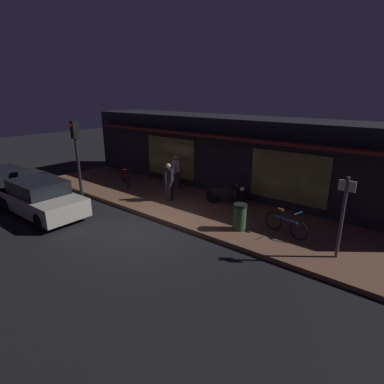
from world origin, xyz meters
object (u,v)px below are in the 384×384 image
person_bystander (169,181)px  sign_post (343,213)px  parked_car_far (41,198)px  traffic_light_pole (76,149)px  motorcycle (226,193)px  bicycle_extra (286,224)px  parked_car_near (6,185)px  person_photographer (177,171)px  bicycle_parked (126,178)px  trash_bin (240,217)px

person_bystander → sign_post: (7.18, -0.53, 0.48)m
person_bystander → parked_car_far: size_ratio=0.40×
traffic_light_pole → motorcycle: bearing=36.2°
motorcycle → bicycle_extra: (3.15, -1.17, -0.14)m
bicycle_extra → parked_car_near: bearing=-159.6°
bicycle_extra → person_photographer: person_photographer is taller
bicycle_parked → person_photographer: size_ratio=0.89×
motorcycle → bicycle_parked: bearing=-172.3°
traffic_light_pole → parked_car_far: 2.42m
motorcycle → traffic_light_pole: size_ratio=0.46×
motorcycle → bicycle_parked: 5.72m
motorcycle → sign_post: size_ratio=0.69×
traffic_light_pole → trash_bin: bearing=15.5°
bicycle_parked → person_photographer: person_photographer is taller
person_photographer → parked_car_far: (-2.04, -5.76, -0.32)m
bicycle_extra → person_bystander: (-5.40, 0.04, 0.52)m
parked_car_near → parked_car_far: (3.04, 0.13, 0.00)m
person_photographer → parked_car_near: size_ratio=0.40×
bicycle_extra → person_photographer: (-6.37, 1.62, 0.52)m
person_photographer → sign_post: bearing=-14.5°
motorcycle → person_bystander: person_bystander is taller
bicycle_extra → person_bystander: person_bystander is taller
sign_post → parked_car_near: size_ratio=0.57×
sign_post → parked_car_far: size_ratio=0.58×
motorcycle → parked_car_near: 9.92m
bicycle_parked → parked_car_near: (-2.63, -4.68, 0.20)m
motorcycle → parked_car_near: parked_car_near is taller
traffic_light_pole → bicycle_parked: bearing=102.1°
person_photographer → trash_bin: size_ratio=1.80×
bicycle_parked → person_bystander: (3.42, -0.37, 0.52)m
bicycle_parked → sign_post: (10.60, -0.90, 1.00)m
parked_car_far → bicycle_extra: bearing=26.2°
parked_car_near → trash_bin: bearing=19.9°
bicycle_extra → person_bystander: bearing=179.5°
bicycle_extra → parked_car_near: 12.22m
person_photographer → person_bystander: size_ratio=1.00×
motorcycle → bicycle_extra: size_ratio=1.02×
bicycle_extra → traffic_light_pole: traffic_light_pole is taller
sign_post → bicycle_parked: bearing=175.2°
person_bystander → parked_car_far: person_bystander is taller
bicycle_extra → parked_car_near: size_ratio=0.39×
motorcycle → sign_post: bearing=-18.6°
motorcycle → sign_post: (4.93, -1.66, 0.86)m
parked_car_near → parked_car_far: 3.04m
bicycle_extra → parked_car_far: 9.37m
traffic_light_pole → person_photographer: bearing=66.1°
parked_car_near → sign_post: bearing=16.0°
person_bystander → parked_car_near: size_ratio=0.40×
sign_post → traffic_light_pole: traffic_light_pole is taller
traffic_light_pole → bicycle_extra: bearing=17.0°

